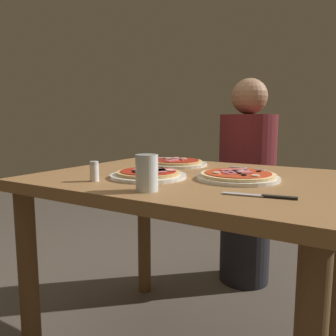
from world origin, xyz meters
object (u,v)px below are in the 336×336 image
object	(u,v)px
pizza_across_right	(176,163)
salt_shaker	(94,171)
fork	(244,168)
diner_person	(246,188)
pizza_foreground	(149,174)
water_glass_near	(147,175)
knife	(264,196)
pizza_across_left	(237,176)
dining_table	(192,207)

from	to	relation	value
pizza_across_right	salt_shaker	bearing A→B (deg)	-93.68
fork	diner_person	xyz separation A→B (m)	(-0.15, 0.51, -0.19)
pizza_foreground	water_glass_near	bearing A→B (deg)	-56.61
pizza_foreground	diner_person	xyz separation A→B (m)	(0.06, 0.91, -0.20)
salt_shaker	diner_person	size ratio (longest dim) A/B	0.06
pizza_across_right	fork	bearing A→B (deg)	9.89
knife	water_glass_near	bearing A→B (deg)	-162.92
fork	diner_person	distance (m)	0.57
salt_shaker	diner_person	world-z (taller)	diner_person
water_glass_near	diner_person	bearing A→B (deg)	93.33
pizza_across_left	water_glass_near	world-z (taller)	water_glass_near
pizza_across_left	water_glass_near	distance (m)	0.35
diner_person	pizza_foreground	bearing A→B (deg)	86.04
diner_person	pizza_across_left	bearing A→B (deg)	105.83
pizza_foreground	water_glass_near	size ratio (longest dim) A/B	2.57
fork	salt_shaker	distance (m)	0.64
pizza_across_left	dining_table	bearing A→B (deg)	178.48
pizza_foreground	water_glass_near	xyz separation A→B (m)	(0.13, -0.19, 0.03)
water_glass_near	diner_person	world-z (taller)	diner_person
water_glass_near	knife	distance (m)	0.33
pizza_across_left	fork	world-z (taller)	pizza_across_left
salt_shaker	diner_person	xyz separation A→B (m)	(0.18, 1.06, -0.22)
dining_table	water_glass_near	world-z (taller)	water_glass_near
knife	diner_person	bearing A→B (deg)	110.52
dining_table	pizza_across_left	bearing A→B (deg)	-1.52
knife	pizza_across_left	bearing A→B (deg)	125.15
pizza_foreground	salt_shaker	bearing A→B (deg)	-126.62
dining_table	pizza_foreground	size ratio (longest dim) A/B	3.99
pizza_across_left	pizza_across_right	size ratio (longest dim) A/B	1.02
dining_table	diner_person	distance (m)	0.79
water_glass_near	fork	world-z (taller)	water_glass_near
fork	diner_person	size ratio (longest dim) A/B	0.13
fork	salt_shaker	bearing A→B (deg)	-121.20
dining_table	diner_person	size ratio (longest dim) A/B	0.91
water_glass_near	knife	bearing A→B (deg)	17.08
water_glass_near	salt_shaker	distance (m)	0.24
pizza_foreground	salt_shaker	world-z (taller)	salt_shaker
pizza_across_right	water_glass_near	distance (m)	0.57
pizza_across_left	knife	bearing A→B (deg)	-54.85
pizza_across_right	knife	xyz separation A→B (m)	(0.52, -0.44, -0.01)
fork	knife	xyz separation A→B (m)	(0.22, -0.49, 0.00)
salt_shaker	pizza_across_right	bearing A→B (deg)	86.32
dining_table	pizza_across_left	world-z (taller)	pizza_across_left
pizza_across_left	pizza_across_right	distance (m)	0.43
knife	dining_table	bearing A→B (deg)	146.09
pizza_across_right	fork	size ratio (longest dim) A/B	1.74
pizza_foreground	diner_person	distance (m)	0.93
pizza_across_left	salt_shaker	bearing A→B (deg)	-145.66
pizza_foreground	dining_table	bearing A→B (deg)	48.77
pizza_across_right	diner_person	size ratio (longest dim) A/B	0.23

